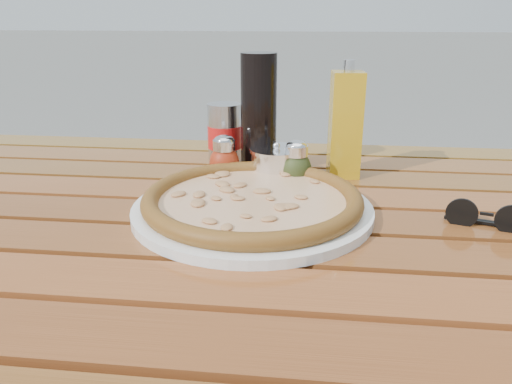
# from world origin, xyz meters

# --- Properties ---
(table) EXTENTS (1.40, 0.90, 0.75)m
(table) POSITION_xyz_m (0.00, -0.00, 0.67)
(table) COLOR #3B1C0D
(table) RESTS_ON ground
(plate) EXTENTS (0.46, 0.46, 0.01)m
(plate) POSITION_xyz_m (-0.00, 0.01, 0.76)
(plate) COLOR white
(plate) RESTS_ON table
(pizza) EXTENTS (0.37, 0.37, 0.03)m
(pizza) POSITION_xyz_m (-0.00, 0.01, 0.77)
(pizza) COLOR #FBDFB3
(pizza) RESTS_ON plate
(pepper_shaker) EXTENTS (0.06, 0.06, 0.08)m
(pepper_shaker) POSITION_xyz_m (-0.07, 0.17, 0.79)
(pepper_shaker) COLOR #A32D12
(pepper_shaker) RESTS_ON table
(oregano_shaker) EXTENTS (0.06, 0.06, 0.08)m
(oregano_shaker) POSITION_xyz_m (0.06, 0.15, 0.79)
(oregano_shaker) COLOR #36431A
(oregano_shaker) RESTS_ON table
(dark_bottle) EXTENTS (0.07, 0.07, 0.22)m
(dark_bottle) POSITION_xyz_m (-0.02, 0.22, 0.86)
(dark_bottle) COLOR black
(dark_bottle) RESTS_ON table
(soda_can) EXTENTS (0.08, 0.08, 0.12)m
(soda_can) POSITION_xyz_m (-0.09, 0.27, 0.81)
(soda_can) COLOR silver
(soda_can) RESTS_ON table
(olive_oil_cruet) EXTENTS (0.06, 0.06, 0.21)m
(olive_oil_cruet) POSITION_xyz_m (0.14, 0.21, 0.85)
(olive_oil_cruet) COLOR #BA8C13
(olive_oil_cruet) RESTS_ON table
(parmesan_tin) EXTENTS (0.11, 0.11, 0.07)m
(parmesan_tin) POSITION_xyz_m (0.02, 0.17, 0.78)
(parmesan_tin) COLOR white
(parmesan_tin) RESTS_ON table
(sunglasses) EXTENTS (0.11, 0.05, 0.04)m
(sunglasses) POSITION_xyz_m (0.33, -0.01, 0.77)
(sunglasses) COLOR black
(sunglasses) RESTS_ON table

